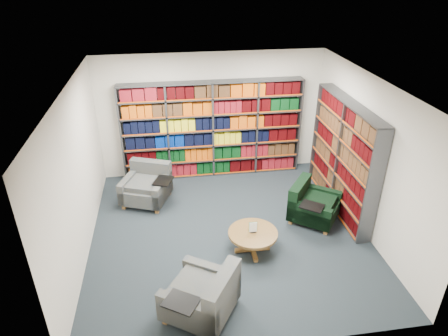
{
  "coord_description": "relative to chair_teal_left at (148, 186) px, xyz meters",
  "views": [
    {
      "loc": [
        -0.98,
        -5.92,
        4.56
      ],
      "look_at": [
        0.0,
        0.6,
        1.05
      ],
      "focal_mm": 32.0,
      "sensor_mm": 36.0,
      "label": 1
    }
  ],
  "objects": [
    {
      "name": "chair_teal_left",
      "position": [
        0.0,
        0.0,
        0.0
      ],
      "size": [
        1.16,
        1.12,
        0.79
      ],
      "color": "#0C1D3D",
      "rests_on": "ground"
    },
    {
      "name": "chair_teal_front",
      "position": [
        0.86,
        -3.24,
        0.01
      ],
      "size": [
        1.23,
        1.23,
        0.81
      ],
      "color": "#0C1D3D",
      "rests_on": "ground"
    },
    {
      "name": "bookshelf_back",
      "position": [
        1.49,
        0.95,
        0.78
      ],
      "size": [
        4.0,
        0.28,
        2.2
      ],
      "color": "#47494F",
      "rests_on": "ground"
    },
    {
      "name": "room_shell",
      "position": [
        1.49,
        -1.39,
        1.08
      ],
      "size": [
        5.02,
        5.02,
        2.82
      ],
      "color": "black",
      "rests_on": "ground"
    },
    {
      "name": "coffee_table",
      "position": [
        1.81,
        -1.97,
        0.0
      ],
      "size": [
        0.85,
        0.85,
        0.6
      ],
      "color": "brown",
      "rests_on": "ground"
    },
    {
      "name": "bookshelf_right",
      "position": [
        3.83,
        -0.79,
        0.78
      ],
      "size": [
        0.28,
        2.5,
        2.2
      ],
      "color": "#47494F",
      "rests_on": "ground"
    },
    {
      "name": "chair_green_right",
      "position": [
        3.13,
        -1.18,
        -0.01
      ],
      "size": [
        1.17,
        1.18,
        0.76
      ],
      "color": "black",
      "rests_on": "ground"
    }
  ]
}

